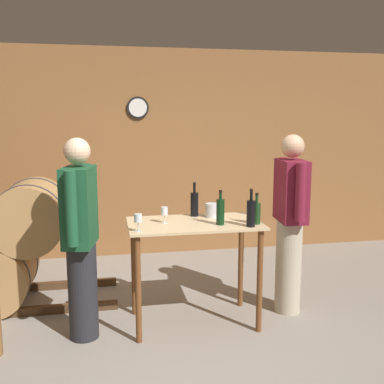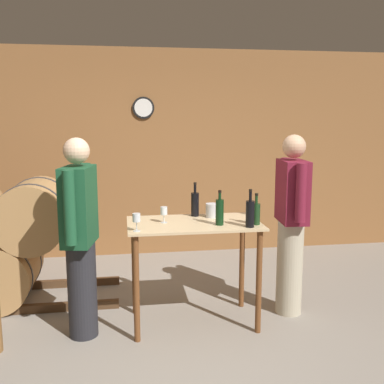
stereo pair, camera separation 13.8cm
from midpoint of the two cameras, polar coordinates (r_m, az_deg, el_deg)
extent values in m
plane|color=gray|center=(3.80, -1.04, -19.24)|extent=(14.00, 14.00, 0.00)
cube|color=brown|center=(5.96, -5.40, 4.88)|extent=(8.40, 0.05, 2.70)
cylinder|color=black|center=(5.89, -7.58, 10.56)|extent=(0.28, 0.03, 0.28)
cylinder|color=white|center=(5.87, -7.57, 10.57)|extent=(0.23, 0.01, 0.23)
cylinder|color=#38383D|center=(5.07, -23.50, -8.48)|extent=(0.67, 0.03, 0.67)
cylinder|color=#AD7F4C|center=(4.64, -20.45, -2.78)|extent=(0.66, 0.79, 0.66)
cylinder|color=#38383D|center=(4.42, -20.95, -3.42)|extent=(0.67, 0.03, 0.67)
cylinder|color=#38383D|center=(4.87, -20.00, -2.20)|extent=(0.67, 0.03, 0.67)
cube|color=#D1B284|center=(3.91, -0.74, -4.01)|extent=(1.15, 0.67, 0.02)
cylinder|color=brown|center=(3.73, -7.93, -12.20)|extent=(0.05, 0.05, 0.90)
cylinder|color=brown|center=(3.91, 7.57, -11.16)|extent=(0.05, 0.05, 0.90)
cylinder|color=brown|center=(4.24, -8.32, -9.49)|extent=(0.05, 0.05, 0.90)
cylinder|color=brown|center=(4.40, 5.31, -8.73)|extent=(0.05, 0.05, 0.90)
cylinder|color=black|center=(4.12, -0.65, -1.59)|extent=(0.07, 0.07, 0.22)
cylinder|color=black|center=(4.10, -0.65, 0.57)|extent=(0.02, 0.02, 0.10)
cylinder|color=black|center=(4.09, -0.65, 1.10)|extent=(0.03, 0.03, 0.02)
cylinder|color=black|center=(3.80, 2.59, -2.56)|extent=(0.07, 0.07, 0.22)
cylinder|color=black|center=(3.77, 2.60, -0.36)|extent=(0.02, 0.02, 0.08)
cylinder|color=black|center=(3.76, 2.61, 0.07)|extent=(0.03, 0.03, 0.02)
cylinder|color=black|center=(3.75, 6.45, -2.74)|extent=(0.07, 0.07, 0.22)
cylinder|color=black|center=(3.72, 6.49, -0.34)|extent=(0.02, 0.02, 0.10)
cylinder|color=black|center=(3.71, 6.50, 0.25)|extent=(0.03, 0.03, 0.02)
cylinder|color=#193819|center=(3.85, 7.18, -2.74)|extent=(0.07, 0.07, 0.18)
cylinder|color=#193819|center=(3.83, 7.22, -0.77)|extent=(0.02, 0.02, 0.09)
cylinder|color=black|center=(3.82, 7.23, -0.25)|extent=(0.03, 0.03, 0.02)
cylinder|color=silver|center=(3.62, -7.92, -4.99)|extent=(0.06, 0.06, 0.00)
cylinder|color=silver|center=(3.61, -7.93, -4.39)|extent=(0.01, 0.01, 0.07)
cylinder|color=silver|center=(3.59, -7.96, -3.29)|extent=(0.06, 0.06, 0.07)
cylinder|color=silver|center=(3.89, -4.54, -3.90)|extent=(0.06, 0.06, 0.00)
cylinder|color=silver|center=(3.88, -4.55, -3.39)|extent=(0.01, 0.01, 0.07)
cylinder|color=silver|center=(3.87, -4.56, -2.41)|extent=(0.06, 0.06, 0.07)
cylinder|color=silver|center=(4.09, 1.55, -2.34)|extent=(0.12, 0.12, 0.13)
cylinder|color=#232328|center=(3.92, -14.69, -12.13)|extent=(0.24, 0.24, 0.80)
cube|color=#194C2D|center=(3.72, -15.16, -1.78)|extent=(0.29, 0.43, 0.64)
sphere|color=beige|center=(3.66, -15.46, 5.03)|extent=(0.21, 0.21, 0.21)
cylinder|color=#194C2D|center=(3.48, -16.19, -2.06)|extent=(0.09, 0.09, 0.57)
cylinder|color=#194C2D|center=(3.95, -14.29, -0.62)|extent=(0.09, 0.09, 0.57)
cylinder|color=#B7AD93|center=(4.35, 11.24, -9.27)|extent=(0.24, 0.24, 0.88)
cube|color=maroon|center=(4.18, 11.56, 0.15)|extent=(0.25, 0.42, 0.56)
sphere|color=tan|center=(4.13, 11.75, 5.73)|extent=(0.21, 0.21, 0.21)
cylinder|color=maroon|center=(4.41, 10.61, 1.04)|extent=(0.09, 0.09, 0.51)
cylinder|color=maroon|center=(3.94, 12.65, -0.03)|extent=(0.09, 0.09, 0.51)
camera|label=1|loc=(0.07, -91.00, -0.17)|focal=42.00mm
camera|label=2|loc=(0.07, 89.00, 0.17)|focal=42.00mm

